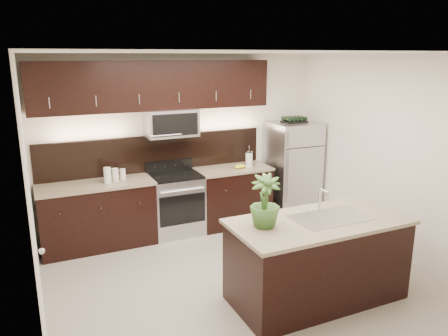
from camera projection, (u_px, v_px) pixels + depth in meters
name	position (u px, v px, depth m)	size (l,w,h in m)	color
ground	(240.00, 278.00, 5.40)	(4.50, 4.50, 0.00)	gray
room_walls	(234.00, 145.00, 4.89)	(4.52, 4.02, 2.71)	silver
counter_run	(163.00, 206.00, 6.58)	(3.51, 0.65, 0.94)	black
upper_fixtures	(158.00, 93.00, 6.30)	(3.49, 0.40, 1.66)	black
island	(317.00, 259.00, 4.85)	(1.96, 0.96, 0.94)	black
sink_faucet	(330.00, 216.00, 4.79)	(0.84, 0.50, 0.28)	silver
refrigerator	(292.00, 170.00, 7.36)	(0.77, 0.70, 1.60)	#B2B2B7
wine_rack	(294.00, 120.00, 7.15)	(0.40, 0.24, 0.10)	black
plant	(265.00, 201.00, 4.48)	(0.31, 0.31, 0.55)	#315622
canisters	(113.00, 175.00, 6.14)	(0.32, 0.17, 0.22)	silver
french_press	(249.00, 159.00, 6.97)	(0.12, 0.12, 0.34)	silver
bananas	(236.00, 167.00, 6.87)	(0.19, 0.15, 0.06)	yellow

